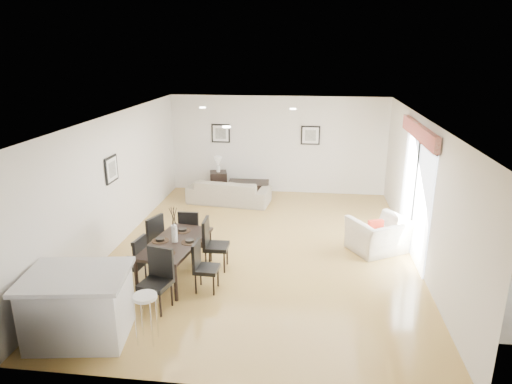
# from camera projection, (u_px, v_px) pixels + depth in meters

# --- Properties ---
(ground) EXTENTS (8.00, 8.00, 0.00)m
(ground) POSITION_uv_depth(u_px,v_px,m) (262.00, 249.00, 9.32)
(ground) COLOR #B08B48
(ground) RESTS_ON ground
(wall_back) EXTENTS (6.00, 0.04, 2.70)m
(wall_back) POSITION_uv_depth(u_px,v_px,m) (278.00, 145.00, 12.70)
(wall_back) COLOR silver
(wall_back) RESTS_ON ground
(wall_front) EXTENTS (6.00, 0.04, 2.70)m
(wall_front) POSITION_uv_depth(u_px,v_px,m) (224.00, 288.00, 5.12)
(wall_front) COLOR silver
(wall_front) RESTS_ON ground
(wall_left) EXTENTS (0.04, 8.00, 2.70)m
(wall_left) POSITION_uv_depth(u_px,v_px,m) (116.00, 181.00, 9.25)
(wall_left) COLOR silver
(wall_left) RESTS_ON ground
(wall_right) EXTENTS (0.04, 8.00, 2.70)m
(wall_right) POSITION_uv_depth(u_px,v_px,m) (421.00, 192.00, 8.57)
(wall_right) COLOR silver
(wall_right) RESTS_ON ground
(ceiling) EXTENTS (6.00, 8.00, 0.02)m
(ceiling) POSITION_uv_depth(u_px,v_px,m) (263.00, 117.00, 8.50)
(ceiling) COLOR white
(ceiling) RESTS_ON wall_back
(sofa) EXTENTS (2.23, 1.09, 0.63)m
(sofa) POSITION_uv_depth(u_px,v_px,m) (229.00, 192.00, 12.04)
(sofa) COLOR gray
(sofa) RESTS_ON ground
(armchair) EXTENTS (1.40, 1.35, 0.70)m
(armchair) POSITION_uv_depth(u_px,v_px,m) (379.00, 235.00, 9.13)
(armchair) COLOR silver
(armchair) RESTS_ON ground
(dining_table) EXTENTS (1.06, 1.74, 0.68)m
(dining_table) POSITION_uv_depth(u_px,v_px,m) (175.00, 245.00, 8.03)
(dining_table) COLOR black
(dining_table) RESTS_ON ground
(dining_chair_wnear) EXTENTS (0.46, 0.46, 0.91)m
(dining_chair_wnear) POSITION_uv_depth(u_px,v_px,m) (136.00, 259.00, 7.74)
(dining_chair_wnear) COLOR black
(dining_chair_wnear) RESTS_ON ground
(dining_chair_wfar) EXTENTS (0.58, 0.58, 1.00)m
(dining_chair_wfar) POSITION_uv_depth(u_px,v_px,m) (151.00, 238.00, 8.47)
(dining_chair_wfar) COLOR black
(dining_chair_wfar) RESTS_ON ground
(dining_chair_enear) EXTENTS (0.40, 0.40, 0.87)m
(dining_chair_enear) POSITION_uv_depth(u_px,v_px,m) (202.00, 264.00, 7.62)
(dining_chair_enear) COLOR black
(dining_chair_enear) RESTS_ON ground
(dining_chair_efar) EXTENTS (0.45, 0.45, 0.97)m
(dining_chair_efar) POSITION_uv_depth(u_px,v_px,m) (212.00, 241.00, 8.37)
(dining_chair_efar) COLOR black
(dining_chair_efar) RESTS_ON ground
(dining_chair_head) EXTENTS (0.53, 0.53, 0.98)m
(dining_chair_head) POSITION_uv_depth(u_px,v_px,m) (158.00, 275.00, 7.10)
(dining_chair_head) COLOR black
(dining_chair_head) RESTS_ON ground
(dining_chair_foot) EXTENTS (0.40, 0.40, 0.90)m
(dining_chair_foot) POSITION_uv_depth(u_px,v_px,m) (190.00, 229.00, 9.02)
(dining_chair_foot) COLOR black
(dining_chair_foot) RESTS_ON ground
(vase) EXTENTS (0.84, 1.28, 0.65)m
(vase) POSITION_uv_depth(u_px,v_px,m) (174.00, 228.00, 7.93)
(vase) COLOR white
(vase) RESTS_ON dining_table
(coffee_table) EXTENTS (1.12, 0.70, 0.44)m
(coffee_table) POSITION_uv_depth(u_px,v_px,m) (248.00, 190.00, 12.50)
(coffee_table) COLOR black
(coffee_table) RESTS_ON ground
(side_table) EXTENTS (0.56, 0.56, 0.61)m
(side_table) POSITION_uv_depth(u_px,v_px,m) (219.00, 182.00, 12.88)
(side_table) COLOR black
(side_table) RESTS_ON ground
(table_lamp) EXTENTS (0.23, 0.23, 0.44)m
(table_lamp) POSITION_uv_depth(u_px,v_px,m) (218.00, 162.00, 12.71)
(table_lamp) COLOR white
(table_lamp) RESTS_ON side_table
(cushion) EXTENTS (0.32, 0.20, 0.31)m
(cushion) POSITION_uv_depth(u_px,v_px,m) (376.00, 227.00, 8.99)
(cushion) COLOR #AB2716
(cushion) RESTS_ON armchair
(kitchen_island) EXTENTS (1.55, 1.27, 0.98)m
(kitchen_island) POSITION_uv_depth(u_px,v_px,m) (79.00, 305.00, 6.36)
(kitchen_island) COLOR white
(kitchen_island) RESTS_ON ground
(bar_stool) EXTENTS (0.33, 0.33, 0.73)m
(bar_stool) POSITION_uv_depth(u_px,v_px,m) (145.00, 302.00, 6.21)
(bar_stool) COLOR white
(bar_stool) RESTS_ON ground
(framed_print_back_left) EXTENTS (0.52, 0.04, 0.52)m
(framed_print_back_left) POSITION_uv_depth(u_px,v_px,m) (221.00, 133.00, 12.76)
(framed_print_back_left) COLOR black
(framed_print_back_left) RESTS_ON wall_back
(framed_print_back_right) EXTENTS (0.52, 0.04, 0.52)m
(framed_print_back_right) POSITION_uv_depth(u_px,v_px,m) (310.00, 135.00, 12.47)
(framed_print_back_right) COLOR black
(framed_print_back_right) RESTS_ON wall_back
(framed_print_left_wall) EXTENTS (0.04, 0.52, 0.52)m
(framed_print_left_wall) POSITION_uv_depth(u_px,v_px,m) (111.00, 169.00, 8.97)
(framed_print_left_wall) COLOR black
(framed_print_left_wall) RESTS_ON wall_left
(sliding_door) EXTENTS (0.12, 2.70, 2.57)m
(sliding_door) POSITION_uv_depth(u_px,v_px,m) (417.00, 171.00, 8.76)
(sliding_door) COLOR white
(sliding_door) RESTS_ON wall_right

